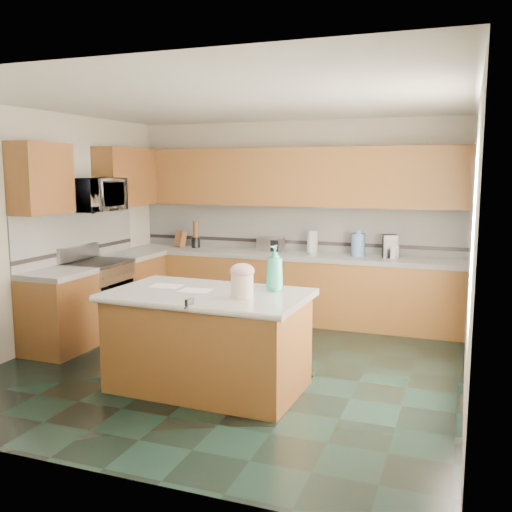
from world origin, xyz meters
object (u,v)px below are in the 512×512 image
at_px(island_base, 208,343).
at_px(island_top, 208,295).
at_px(coffee_maker, 390,246).
at_px(toaster_oven, 271,245).
at_px(knife_block, 180,239).
at_px(soap_bottle_island, 275,268).
at_px(treat_jar, 242,286).

height_order(island_base, island_top, island_top).
bearing_deg(island_top, coffee_maker, 66.47).
distance_m(island_base, toaster_oven, 2.77).
xyz_separation_m(island_top, knife_block, (-1.70, 2.69, 0.15)).
height_order(knife_block, toaster_oven, knife_block).
bearing_deg(soap_bottle_island, island_base, -134.05).
bearing_deg(island_base, treat_jar, -14.90).
relative_size(treat_jar, knife_block, 0.87).
xyz_separation_m(island_base, toaster_oven, (-0.31, 2.69, 0.59)).
xyz_separation_m(island_top, treat_jar, (0.39, -0.12, 0.13)).
relative_size(treat_jar, coffee_maker, 0.70).
distance_m(island_base, coffee_maker, 3.08).
bearing_deg(coffee_maker, island_base, -129.63).
bearing_deg(knife_block, coffee_maker, 14.64).
xyz_separation_m(soap_bottle_island, coffee_maker, (0.74, 2.44, -0.06)).
height_order(island_base, soap_bottle_island, soap_bottle_island).
xyz_separation_m(island_top, soap_bottle_island, (0.55, 0.28, 0.24)).
relative_size(knife_block, toaster_oven, 0.70).
xyz_separation_m(soap_bottle_island, knife_block, (-2.26, 2.41, -0.09)).
distance_m(treat_jar, knife_block, 3.50).
bearing_deg(treat_jar, island_top, 151.21).
relative_size(island_base, coffee_maker, 5.81).
xyz_separation_m(treat_jar, toaster_oven, (-0.70, 2.81, -0.00)).
height_order(island_base, knife_block, knife_block).
bearing_deg(island_top, knife_block, 124.14).
distance_m(island_top, toaster_oven, 2.71).
relative_size(soap_bottle_island, coffee_maker, 1.44).
height_order(toaster_oven, coffee_maker, coffee_maker).
height_order(treat_jar, knife_block, knife_block).
xyz_separation_m(island_base, soap_bottle_island, (0.55, 0.28, 0.70)).
height_order(island_base, coffee_maker, coffee_maker).
height_order(treat_jar, toaster_oven, treat_jar).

